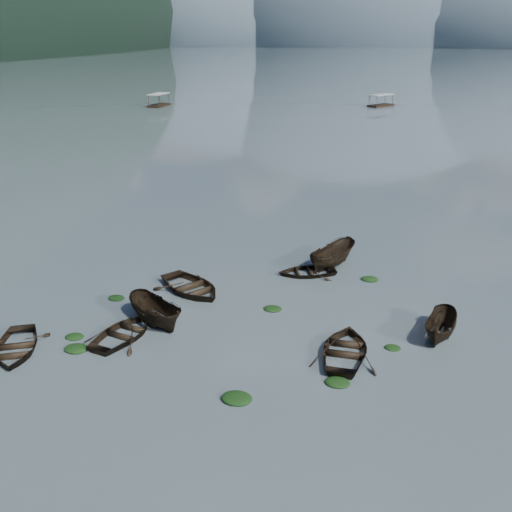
% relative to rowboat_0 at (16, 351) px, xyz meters
% --- Properties ---
extents(ground_plane, '(2400.00, 2400.00, 0.00)m').
position_rel_rowboat_0_xyz_m(ground_plane, '(9.82, -1.32, 0.00)').
color(ground_plane, '#4F5D63').
extents(haze_mtn_a, '(520.00, 520.00, 280.00)m').
position_rel_rowboat_0_xyz_m(haze_mtn_a, '(-250.18, 898.68, 0.00)').
color(haze_mtn_a, '#475666').
rests_on(haze_mtn_a, ground).
extents(haze_mtn_b, '(520.00, 520.00, 340.00)m').
position_rel_rowboat_0_xyz_m(haze_mtn_b, '(-50.18, 898.68, 0.00)').
color(haze_mtn_b, '#475666').
rests_on(haze_mtn_b, ground).
extents(haze_mtn_c, '(520.00, 520.00, 260.00)m').
position_rel_rowboat_0_xyz_m(haze_mtn_c, '(149.82, 898.68, 0.00)').
color(haze_mtn_c, '#475666').
rests_on(haze_mtn_c, ground).
extents(rowboat_0, '(4.71, 5.29, 0.90)m').
position_rel_rowboat_0_xyz_m(rowboat_0, '(0.00, 0.00, 0.00)').
color(rowboat_0, black).
rests_on(rowboat_0, ground).
extents(rowboat_1, '(4.04, 4.95, 0.90)m').
position_rel_rowboat_0_xyz_m(rowboat_1, '(4.66, 2.65, 0.00)').
color(rowboat_1, black).
rests_on(rowboat_1, ground).
extents(rowboat_2, '(4.61, 4.00, 1.73)m').
position_rel_rowboat_0_xyz_m(rowboat_2, '(5.72, 4.42, 0.00)').
color(rowboat_2, black).
rests_on(rowboat_2, ground).
extents(rowboat_3, '(3.34, 4.66, 0.96)m').
position_rel_rowboat_0_xyz_m(rowboat_3, '(16.14, 3.60, 0.00)').
color(rowboat_3, black).
rests_on(rowboat_3, ground).
extents(rowboat_5, '(2.28, 4.05, 1.48)m').
position_rel_rowboat_0_xyz_m(rowboat_5, '(20.80, 6.58, 0.00)').
color(rowboat_5, black).
rests_on(rowboat_5, ground).
extents(rowboat_6, '(6.18, 5.87, 1.04)m').
position_rel_rowboat_0_xyz_m(rowboat_6, '(6.14, 8.85, 0.00)').
color(rowboat_6, black).
rests_on(rowboat_6, ground).
extents(rowboat_7, '(4.63, 4.02, 0.80)m').
position_rel_rowboat_0_xyz_m(rowboat_7, '(12.68, 13.19, 0.00)').
color(rowboat_7, black).
rests_on(rowboat_7, ground).
extents(rowboat_8, '(3.66, 4.85, 1.77)m').
position_rel_rowboat_0_xyz_m(rowboat_8, '(14.11, 15.09, 0.00)').
color(rowboat_8, black).
rests_on(rowboat_8, ground).
extents(weed_clump_0, '(1.23, 1.00, 0.27)m').
position_rel_rowboat_0_xyz_m(weed_clump_0, '(2.87, 0.85, 0.00)').
color(weed_clump_0, black).
rests_on(weed_clump_0, ground).
extents(weed_clump_1, '(1.01, 0.81, 0.22)m').
position_rel_rowboat_0_xyz_m(weed_clump_1, '(2.13, 1.95, 0.00)').
color(weed_clump_1, black).
rests_on(weed_clump_1, ground).
extents(weed_clump_2, '(1.38, 1.10, 0.30)m').
position_rel_rowboat_0_xyz_m(weed_clump_2, '(11.88, -1.30, 0.00)').
color(weed_clump_2, black).
rests_on(weed_clump_2, ground).
extents(weed_clump_3, '(0.83, 0.70, 0.18)m').
position_rel_rowboat_0_xyz_m(weed_clump_3, '(18.40, 4.78, 0.00)').
color(weed_clump_3, black).
rests_on(weed_clump_3, ground).
extents(weed_clump_4, '(1.18, 0.93, 0.24)m').
position_rel_rowboat_0_xyz_m(weed_clump_4, '(16.02, 0.99, 0.00)').
color(weed_clump_4, black).
rests_on(weed_clump_4, ground).
extents(weed_clump_5, '(1.02, 0.83, 0.22)m').
position_rel_rowboat_0_xyz_m(weed_clump_5, '(2.11, 6.79, 0.00)').
color(weed_clump_5, black).
rests_on(weed_clump_5, ground).
extents(weed_clump_6, '(1.06, 0.88, 0.22)m').
position_rel_rowboat_0_xyz_m(weed_clump_6, '(11.57, 7.61, 0.00)').
color(weed_clump_6, black).
rests_on(weed_clump_6, ground).
extents(weed_clump_7, '(1.12, 0.90, 0.25)m').
position_rel_rowboat_0_xyz_m(weed_clump_7, '(16.79, 13.26, 0.00)').
color(weed_clump_7, black).
rests_on(weed_clump_7, ground).
extents(pontoon_left, '(2.97, 6.80, 2.58)m').
position_rel_rowboat_0_xyz_m(pontoon_left, '(-33.38, 98.38, 0.00)').
color(pontoon_left, black).
rests_on(pontoon_left, ground).
extents(pontoon_centre, '(5.85, 6.65, 2.42)m').
position_rel_rowboat_0_xyz_m(pontoon_centre, '(13.87, 109.75, 0.00)').
color(pontoon_centre, black).
rests_on(pontoon_centre, ground).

